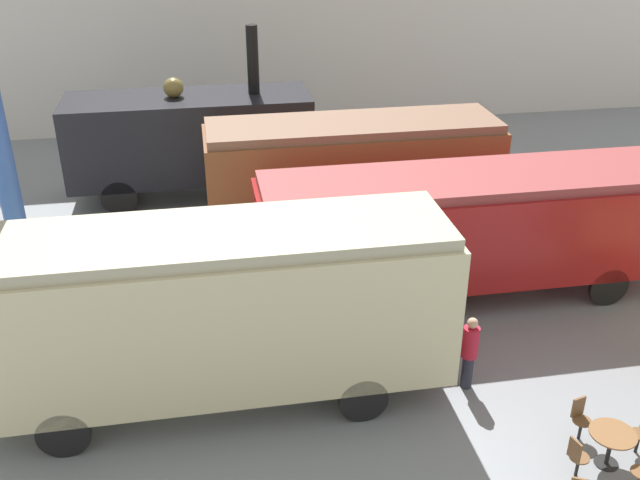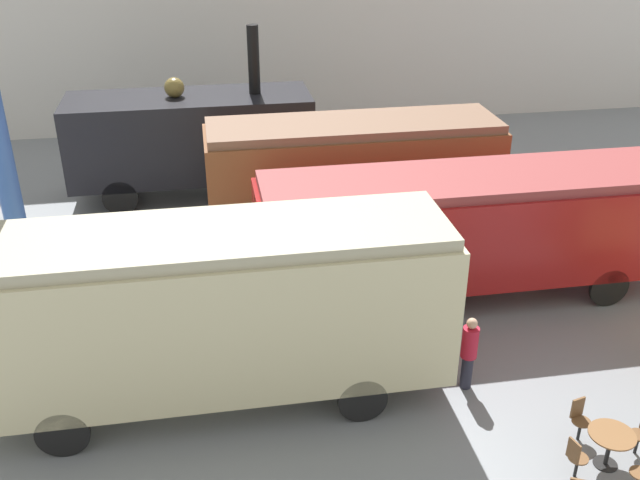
{
  "view_description": "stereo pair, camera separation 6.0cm",
  "coord_description": "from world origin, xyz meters",
  "px_view_note": "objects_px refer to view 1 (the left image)",
  "views": [
    {
      "loc": [
        -3.46,
        -14.55,
        9.59
      ],
      "look_at": [
        -0.73,
        1.0,
        1.6
      ],
      "focal_mm": 40.0,
      "sensor_mm": 36.0,
      "label": 1
    },
    {
      "loc": [
        -3.4,
        -14.56,
        9.59
      ],
      "look_at": [
        -0.73,
        1.0,
        1.6
      ],
      "focal_mm": 40.0,
      "sensor_mm": 36.0,
      "label": 2
    }
  ],
  "objects_px": {
    "visitor_person": "(470,350)",
    "passenger_coach_vintage": "(210,307)",
    "cafe_table_mid": "(612,440)",
    "passenger_coach_wooden": "(352,168)",
    "steam_locomotive": "(190,136)",
    "streamlined_locomotive": "(501,222)"
  },
  "relations": [
    {
      "from": "steam_locomotive",
      "to": "visitor_person",
      "type": "relative_size",
      "value": 4.61
    },
    {
      "from": "passenger_coach_wooden",
      "to": "visitor_person",
      "type": "height_order",
      "value": "passenger_coach_wooden"
    },
    {
      "from": "visitor_person",
      "to": "passenger_coach_vintage",
      "type": "bearing_deg",
      "value": 174.07
    },
    {
      "from": "passenger_coach_wooden",
      "to": "passenger_coach_vintage",
      "type": "xyz_separation_m",
      "value": [
        -4.34,
        -6.93,
        0.06
      ]
    },
    {
      "from": "cafe_table_mid",
      "to": "visitor_person",
      "type": "distance_m",
      "value": 3.15
    },
    {
      "from": "passenger_coach_wooden",
      "to": "visitor_person",
      "type": "distance_m",
      "value": 7.62
    },
    {
      "from": "passenger_coach_wooden",
      "to": "streamlined_locomotive",
      "type": "height_order",
      "value": "passenger_coach_wooden"
    },
    {
      "from": "passenger_coach_wooden",
      "to": "streamlined_locomotive",
      "type": "relative_size",
      "value": 0.66
    },
    {
      "from": "steam_locomotive",
      "to": "cafe_table_mid",
      "type": "height_order",
      "value": "steam_locomotive"
    },
    {
      "from": "steam_locomotive",
      "to": "visitor_person",
      "type": "height_order",
      "value": "steam_locomotive"
    },
    {
      "from": "visitor_person",
      "to": "passenger_coach_wooden",
      "type": "bearing_deg",
      "value": 96.66
    },
    {
      "from": "steam_locomotive",
      "to": "streamlined_locomotive",
      "type": "height_order",
      "value": "steam_locomotive"
    },
    {
      "from": "passenger_coach_vintage",
      "to": "cafe_table_mid",
      "type": "distance_m",
      "value": 7.82
    },
    {
      "from": "cafe_table_mid",
      "to": "passenger_coach_wooden",
      "type": "bearing_deg",
      "value": 104.65
    },
    {
      "from": "streamlined_locomotive",
      "to": "visitor_person",
      "type": "bearing_deg",
      "value": -119.71
    },
    {
      "from": "passenger_coach_vintage",
      "to": "cafe_table_mid",
      "type": "xyz_separation_m",
      "value": [
        6.97,
        -3.13,
        -1.65
      ]
    },
    {
      "from": "streamlined_locomotive",
      "to": "passenger_coach_vintage",
      "type": "xyz_separation_m",
      "value": [
        -7.36,
        -3.23,
        0.29
      ]
    },
    {
      "from": "passenger_coach_vintage",
      "to": "cafe_table_mid",
      "type": "bearing_deg",
      "value": -24.18
    },
    {
      "from": "streamlined_locomotive",
      "to": "passenger_coach_vintage",
      "type": "height_order",
      "value": "passenger_coach_vintage"
    },
    {
      "from": "visitor_person",
      "to": "streamlined_locomotive",
      "type": "bearing_deg",
      "value": 60.29
    },
    {
      "from": "passenger_coach_wooden",
      "to": "cafe_table_mid",
      "type": "xyz_separation_m",
      "value": [
        2.63,
        -10.06,
        -1.59
      ]
    },
    {
      "from": "cafe_table_mid",
      "to": "visitor_person",
      "type": "relative_size",
      "value": 0.49
    }
  ]
}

